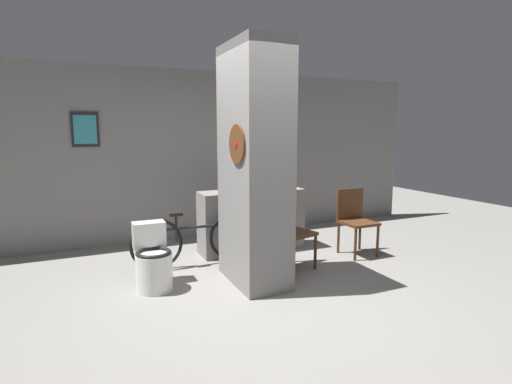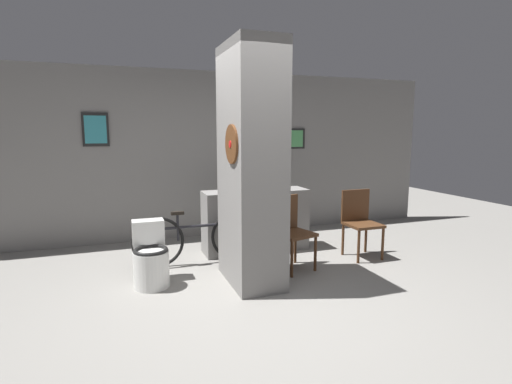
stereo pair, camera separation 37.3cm
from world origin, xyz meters
name	(u,v)px [view 1 (the left image)]	position (x,y,z in m)	size (l,w,h in m)	color
ground_plane	(270,297)	(0.00, 0.00, 0.00)	(14.00, 14.00, 0.00)	gray
wall_back	(197,155)	(0.00, 2.63, 1.30)	(8.00, 0.09, 2.60)	gray
pillar_center	(254,166)	(0.03, 0.47, 1.30)	(0.55, 0.95, 2.60)	gray
counter_shelf	(252,220)	(0.47, 1.56, 0.43)	(1.48, 0.44, 0.86)	gray
toilet	(153,262)	(-1.05, 0.72, 0.30)	(0.38, 0.54, 0.69)	silver
chair_near_pillar	(290,228)	(0.61, 0.71, 0.50)	(0.52, 0.52, 0.89)	#4C2D19
chair_by_doorway	(355,218)	(1.70, 0.84, 0.50)	(0.43, 0.43, 0.89)	#4C2D19
bicycle	(196,239)	(-0.41, 1.28, 0.34)	(1.63, 0.42, 0.69)	black
bottle_tall	(259,184)	(0.58, 1.53, 0.95)	(0.06, 0.06, 0.25)	#19598C
bottle_short	(266,184)	(0.69, 1.55, 0.93)	(0.09, 0.09, 0.20)	olive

